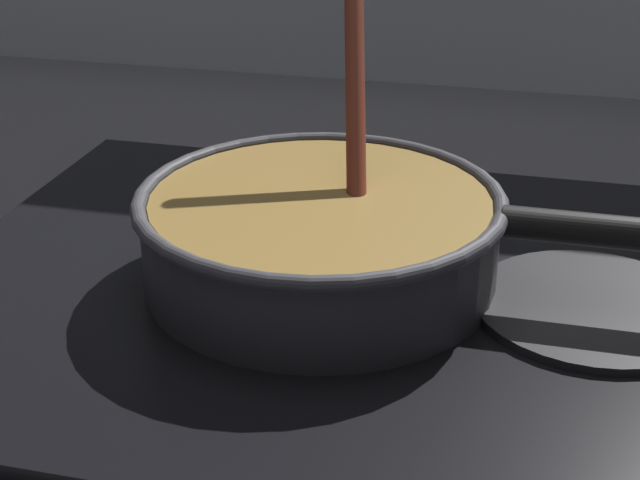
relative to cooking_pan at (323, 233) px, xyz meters
name	(u,v)px	position (x,y,z in m)	size (l,w,h in m)	color
hob_plate	(320,287)	(0.00, 0.00, -0.04)	(0.56, 0.48, 0.01)	black
burner_ring	(320,274)	(0.00, 0.00, -0.03)	(0.18, 0.18, 0.01)	#592D0C
spare_burner	(592,307)	(0.19, 0.00, -0.03)	(0.16, 0.16, 0.01)	#262628
cooking_pan	(323,233)	(0.00, 0.00, 0.00)	(0.42, 0.29, 0.28)	#38383D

